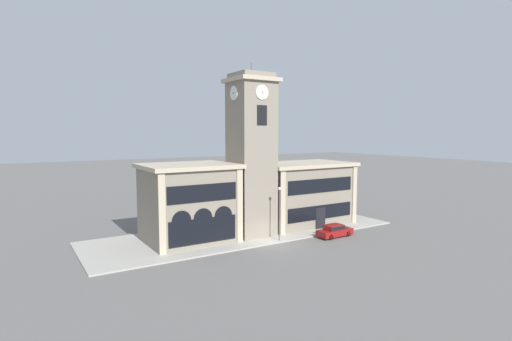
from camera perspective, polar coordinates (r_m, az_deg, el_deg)
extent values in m
plane|color=#605E5B|center=(44.62, 2.53, -10.50)|extent=(300.00, 300.00, 0.00)
cube|color=#A39E93|center=(49.52, -1.47, -8.79)|extent=(38.06, 12.07, 0.15)
cube|color=gray|center=(46.96, -0.66, 1.49)|extent=(4.52, 4.52, 18.02)
cube|color=tan|center=(47.22, -0.68, 12.73)|extent=(5.22, 5.22, 0.45)
cube|color=gray|center=(47.29, -0.68, 13.36)|extent=(4.16, 4.16, 0.60)
cylinder|color=#4C4C51|center=(47.43, -0.68, 14.44)|extent=(0.10, 0.10, 1.20)
cylinder|color=silver|center=(45.10, 0.88, 11.11)|extent=(1.63, 0.10, 1.63)
cylinder|color=black|center=(45.04, 0.93, 11.12)|extent=(0.13, 0.04, 0.13)
cylinder|color=silver|center=(45.90, -3.19, 11.00)|extent=(0.10, 1.63, 1.63)
cylinder|color=black|center=(45.87, -3.27, 11.01)|extent=(0.04, 0.13, 0.13)
cube|color=black|center=(44.93, 0.87, 7.92)|extent=(1.27, 0.10, 2.20)
cube|color=gray|center=(45.67, -9.59, -4.84)|extent=(9.51, 7.65, 8.32)
cube|color=tan|center=(45.10, -9.68, 0.65)|extent=(10.21, 8.35, 0.45)
cube|color=tan|center=(40.59, -13.27, -6.21)|extent=(0.70, 0.16, 8.32)
cube|color=tan|center=(44.12, -2.33, -5.13)|extent=(0.70, 0.16, 8.32)
cube|color=black|center=(41.86, -7.61, -3.21)|extent=(7.80, 0.10, 1.83)
cube|color=black|center=(42.64, -7.54, -8.52)|extent=(7.61, 0.10, 2.66)
cylinder|color=black|center=(41.44, -10.58, -7.09)|extent=(2.09, 0.06, 2.09)
cylinder|color=black|center=(42.34, -7.56, -6.77)|extent=(2.09, 0.06, 2.09)
cylinder|color=black|center=(43.34, -4.68, -6.46)|extent=(2.09, 0.06, 2.09)
cube|color=gray|center=(53.82, 6.52, -3.50)|extent=(12.47, 7.65, 7.83)
cube|color=tan|center=(53.33, 6.57, 0.89)|extent=(13.17, 8.35, 0.45)
cube|color=tan|center=(47.26, 3.84, -4.73)|extent=(0.70, 0.16, 7.83)
cube|color=tan|center=(54.89, 13.88, -3.45)|extent=(0.70, 0.16, 7.83)
cube|color=black|center=(50.64, 9.26, -2.14)|extent=(10.22, 0.10, 1.72)
cube|color=black|center=(51.35, 9.19, -6.82)|extent=(1.50, 0.12, 2.82)
cube|color=black|center=(51.19, 9.20, -5.89)|extent=(10.22, 0.10, 1.75)
cube|color=maroon|center=(48.43, 11.19, -8.65)|extent=(4.51, 1.82, 0.72)
cube|color=maroon|center=(48.15, 11.06, -7.94)|extent=(2.18, 1.59, 0.56)
cube|color=black|center=(48.15, 11.06, -7.94)|extent=(2.10, 1.62, 0.42)
cylinder|color=black|center=(49.94, 11.73, -8.47)|extent=(0.68, 0.24, 0.67)
cylinder|color=black|center=(48.94, 12.98, -8.79)|extent=(0.68, 0.24, 0.67)
cylinder|color=black|center=(48.07, 9.37, -8.98)|extent=(0.68, 0.24, 0.67)
cylinder|color=black|center=(47.02, 10.61, -9.33)|extent=(0.68, 0.24, 0.67)
cylinder|color=#4C4C51|center=(45.01, 3.37, -6.44)|extent=(0.12, 0.12, 5.69)
sphere|color=silver|center=(44.48, 3.39, -2.62)|extent=(0.36, 0.36, 0.36)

